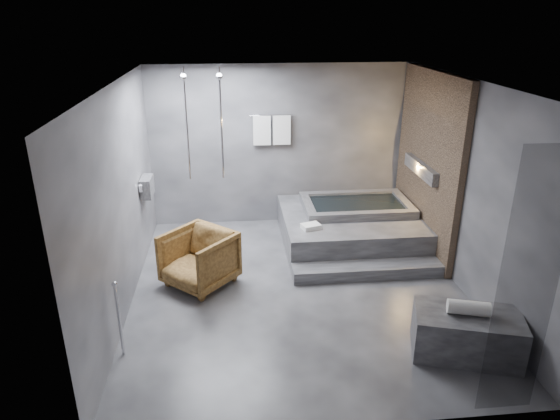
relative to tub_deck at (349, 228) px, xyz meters
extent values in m
plane|color=#303032|center=(-1.05, -1.45, -0.25)|extent=(5.00, 5.00, 0.00)
cube|color=#505053|center=(-1.05, -1.45, 2.55)|extent=(4.50, 5.00, 0.04)
cube|color=#3B3A40|center=(-1.05, 1.05, 1.15)|extent=(4.50, 0.04, 2.80)
cube|color=#3B3A40|center=(-1.05, -3.95, 1.15)|extent=(4.50, 0.04, 2.80)
cube|color=#3B3A40|center=(-3.30, -1.45, 1.15)|extent=(0.04, 5.00, 2.80)
cube|color=#3B3A40|center=(1.20, -1.45, 1.15)|extent=(0.04, 5.00, 2.80)
cube|color=#917255|center=(1.14, -0.20, 1.15)|extent=(0.10, 2.40, 2.78)
cube|color=#FF9938|center=(1.06, -0.20, 1.05)|extent=(0.14, 1.20, 0.20)
cube|color=gray|center=(-3.21, -0.05, 0.85)|extent=(0.16, 0.42, 0.30)
imported|color=beige|center=(-3.20, -0.15, 0.80)|extent=(0.08, 0.08, 0.21)
imported|color=beige|center=(-3.20, 0.05, 0.78)|extent=(0.07, 0.07, 0.15)
cylinder|color=silver|center=(-2.05, 0.60, 1.65)|extent=(0.04, 0.04, 1.80)
cylinder|color=silver|center=(-2.60, 0.60, 1.65)|extent=(0.04, 0.04, 1.80)
cylinder|color=silver|center=(-1.20, 0.99, 1.70)|extent=(0.75, 0.02, 0.02)
cube|color=white|center=(-1.37, 0.97, 1.45)|extent=(0.30, 0.06, 0.50)
cube|color=white|center=(-1.03, 0.97, 1.45)|extent=(0.30, 0.06, 0.50)
cylinder|color=silver|center=(-3.20, -2.65, 0.20)|extent=(0.04, 0.04, 0.90)
cube|color=black|center=(0.60, -3.90, 1.10)|extent=(0.55, 0.01, 2.60)
cube|color=#353538|center=(0.00, 0.00, 0.00)|extent=(2.20, 2.00, 0.50)
cube|color=#353538|center=(0.00, -1.18, -0.16)|extent=(2.20, 0.36, 0.18)
cube|color=#2E2E30|center=(0.62, -3.02, 0.01)|extent=(1.28, 0.94, 0.51)
imported|color=#452B11|center=(-2.41, -1.16, 0.14)|extent=(1.20, 1.20, 0.79)
cylinder|color=silver|center=(0.60, -3.02, 0.34)|extent=(0.47, 0.28, 0.16)
cube|color=white|center=(-0.74, -0.53, 0.29)|extent=(0.32, 0.27, 0.07)
camera|label=1|loc=(-1.91, -7.42, 3.35)|focal=32.00mm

